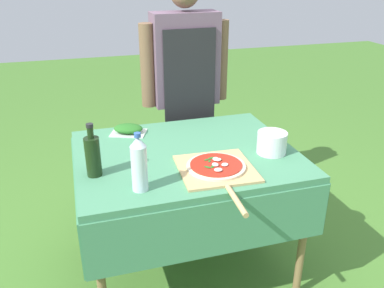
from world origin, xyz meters
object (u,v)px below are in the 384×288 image
object	(u,v)px
pizza_on_peel	(217,169)
mixing_tub	(272,143)
oil_bottle	(93,155)
herb_container	(128,129)
prep_table	(186,166)
water_bottle	(139,164)
person_cook	(185,82)

from	to	relation	value
pizza_on_peel	mixing_tub	world-z (taller)	mixing_tub
pizza_on_peel	oil_bottle	world-z (taller)	oil_bottle
herb_container	mixing_tub	world-z (taller)	mixing_tub
oil_bottle	mixing_tub	distance (m)	0.89
prep_table	mixing_tub	world-z (taller)	mixing_tub
water_bottle	mixing_tub	xyz separation A→B (m)	(0.71, 0.18, -0.07)
oil_bottle	mixing_tub	xyz separation A→B (m)	(0.89, -0.01, -0.04)
herb_container	person_cook	bearing A→B (deg)	37.47
pizza_on_peel	oil_bottle	xyz separation A→B (m)	(-0.55, 0.12, 0.09)
water_bottle	herb_container	bearing A→B (deg)	86.13
prep_table	person_cook	size ratio (longest dim) A/B	0.73
prep_table	oil_bottle	world-z (taller)	oil_bottle
prep_table	pizza_on_peel	bearing A→B (deg)	-71.45
prep_table	oil_bottle	distance (m)	0.52
oil_bottle	herb_container	size ratio (longest dim) A/B	1.10
prep_table	water_bottle	xyz separation A→B (m)	(-0.29, -0.31, 0.21)
prep_table	pizza_on_peel	xyz separation A→B (m)	(0.08, -0.24, 0.09)
pizza_on_peel	water_bottle	bearing A→B (deg)	-167.16
pizza_on_peel	water_bottle	world-z (taller)	water_bottle
herb_container	water_bottle	bearing A→B (deg)	-93.87
oil_bottle	herb_container	xyz separation A→B (m)	(0.22, 0.45, -0.07)
pizza_on_peel	mixing_tub	bearing A→B (deg)	20.96
water_bottle	person_cook	bearing A→B (deg)	63.89
oil_bottle	herb_container	distance (m)	0.51
person_cook	oil_bottle	bearing A→B (deg)	48.26
herb_container	mixing_tub	bearing A→B (deg)	-34.95
prep_table	person_cook	bearing A→B (deg)	74.37
prep_table	water_bottle	world-z (taller)	water_bottle
person_cook	herb_container	bearing A→B (deg)	35.66
person_cook	mixing_tub	xyz separation A→B (m)	(0.23, -0.80, -0.12)
pizza_on_peel	person_cook	bearing A→B (deg)	86.34
pizza_on_peel	herb_container	size ratio (longest dim) A/B	2.54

